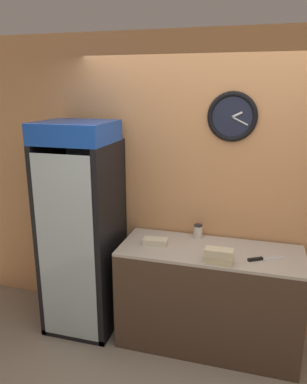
{
  "coord_description": "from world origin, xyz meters",
  "views": [
    {
      "loc": [
        0.34,
        -2.07,
        2.24
      ],
      "look_at": [
        -0.5,
        0.86,
        1.37
      ],
      "focal_mm": 35.0,
      "sensor_mm": 36.0,
      "label": 1
    }
  ],
  "objects_px": {
    "sandwich_flat_left": "(155,242)",
    "chefs_knife": "(261,259)",
    "condiment_jar": "(198,231)",
    "beverage_cooler": "(84,219)",
    "sandwich_stack_bottom": "(219,259)",
    "sandwich_stack_middle": "(219,253)"
  },
  "relations": [
    {
      "from": "sandwich_stack_bottom",
      "to": "sandwich_flat_left",
      "type": "distance_m",
      "value": 0.61
    },
    {
      "from": "chefs_knife",
      "to": "beverage_cooler",
      "type": "bearing_deg",
      "value": 176.04
    },
    {
      "from": "chefs_knife",
      "to": "condiment_jar",
      "type": "distance_m",
      "value": 0.65
    },
    {
      "from": "sandwich_flat_left",
      "to": "condiment_jar",
      "type": "distance_m",
      "value": 0.42
    },
    {
      "from": "sandwich_stack_bottom",
      "to": "chefs_knife",
      "type": "xyz_separation_m",
      "value": [
        0.32,
        0.15,
        -0.02
      ]
    },
    {
      "from": "sandwich_stack_bottom",
      "to": "condiment_jar",
      "type": "relative_size",
      "value": 1.84
    },
    {
      "from": "beverage_cooler",
      "to": "chefs_knife",
      "type": "xyz_separation_m",
      "value": [
        1.59,
        -0.11,
        -0.14
      ]
    },
    {
      "from": "beverage_cooler",
      "to": "condiment_jar",
      "type": "xyz_separation_m",
      "value": [
        1.03,
        0.21,
        -0.09
      ]
    },
    {
      "from": "sandwich_stack_bottom",
      "to": "chefs_knife",
      "type": "height_order",
      "value": "sandwich_stack_bottom"
    },
    {
      "from": "sandwich_stack_middle",
      "to": "condiment_jar",
      "type": "distance_m",
      "value": 0.53
    },
    {
      "from": "sandwich_stack_middle",
      "to": "sandwich_flat_left",
      "type": "bearing_deg",
      "value": 160.46
    },
    {
      "from": "beverage_cooler",
      "to": "sandwich_stack_bottom",
      "type": "bearing_deg",
      "value": -11.41
    },
    {
      "from": "sandwich_stack_bottom",
      "to": "chefs_knife",
      "type": "distance_m",
      "value": 0.35
    },
    {
      "from": "beverage_cooler",
      "to": "sandwich_stack_bottom",
      "type": "height_order",
      "value": "beverage_cooler"
    },
    {
      "from": "sandwich_stack_bottom",
      "to": "chefs_knife",
      "type": "relative_size",
      "value": 0.78
    },
    {
      "from": "sandwich_stack_bottom",
      "to": "condiment_jar",
      "type": "height_order",
      "value": "condiment_jar"
    },
    {
      "from": "beverage_cooler",
      "to": "sandwich_flat_left",
      "type": "height_order",
      "value": "beverage_cooler"
    },
    {
      "from": "sandwich_stack_bottom",
      "to": "sandwich_stack_middle",
      "type": "height_order",
      "value": "sandwich_stack_middle"
    },
    {
      "from": "sandwich_stack_bottom",
      "to": "beverage_cooler",
      "type": "bearing_deg",
      "value": 168.59
    },
    {
      "from": "condiment_jar",
      "to": "sandwich_flat_left",
      "type": "bearing_deg",
      "value": -141.05
    },
    {
      "from": "sandwich_flat_left",
      "to": "chefs_knife",
      "type": "xyz_separation_m",
      "value": [
        0.89,
        -0.06,
        -0.02
      ]
    },
    {
      "from": "sandwich_stack_bottom",
      "to": "condiment_jar",
      "type": "bearing_deg",
      "value": 117.28
    }
  ]
}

